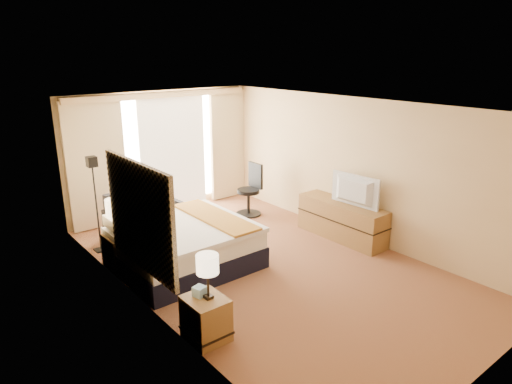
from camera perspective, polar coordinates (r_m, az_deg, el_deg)
floor at (r=7.61m, az=1.38°, el=-9.11°), size 4.20×7.00×0.02m
ceiling at (r=6.86m, az=1.54°, el=10.73°), size 4.20×7.00×0.02m
wall_back at (r=9.97m, az=-11.77°, el=4.86°), size 4.20×0.02×2.60m
wall_front at (r=5.18m, az=27.77°, el=-8.56°), size 4.20×0.02×2.60m
wall_left at (r=6.05m, az=-13.89°, el=-3.38°), size 0.02×7.00×2.60m
wall_right at (r=8.59m, az=12.18°, el=2.87°), size 0.02×7.00×2.60m
headboard at (r=6.24m, az=-14.34°, el=-2.96°), size 0.06×1.85×1.50m
nightstand_left at (r=5.77m, az=-6.29°, el=-15.43°), size 0.45×0.52×0.55m
nightstand_right at (r=7.76m, az=-16.49°, el=-7.09°), size 0.45×0.52×0.55m
media_dresser at (r=8.68m, az=10.66°, el=-3.49°), size 0.50×1.80×0.70m
window at (r=10.05m, az=-10.43°, el=5.15°), size 2.30×0.02×2.30m
curtains at (r=9.84m, az=-11.51°, el=5.37°), size 4.12×0.19×2.56m
bed at (r=7.54m, az=-9.05°, el=-6.54°), size 2.06×1.88×1.00m
loveseat at (r=8.98m, az=-13.73°, el=-3.42°), size 1.45×0.87×0.86m
floor_lamp at (r=8.19m, az=-19.57°, el=0.80°), size 0.21×0.21×1.70m
desk_chair at (r=9.72m, az=-0.68°, el=-0.00°), size 0.54×0.54×1.11m
lamp_left at (r=5.41m, az=-6.09°, el=-9.06°), size 0.27×0.27×0.57m
lamp_right at (r=7.45m, az=-17.20°, el=-1.90°), size 0.30×0.30×0.63m
tissue_box at (r=5.65m, az=-7.08°, el=-12.21°), size 0.16×0.16×0.12m
telephone at (r=7.66m, az=-15.66°, el=-4.82°), size 0.20×0.18×0.07m
television at (r=8.30m, az=11.90°, el=0.10°), size 0.19×1.00×0.57m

